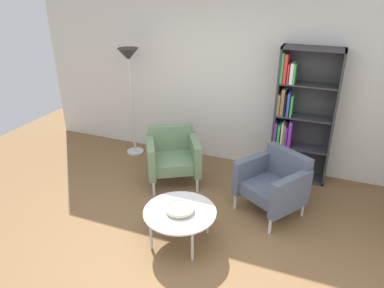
% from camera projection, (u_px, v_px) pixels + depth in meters
% --- Properties ---
extents(ground_plane, '(8.32, 8.32, 0.00)m').
position_uv_depth(ground_plane, '(159.00, 253.00, 3.87)').
color(ground_plane, brown).
extents(plaster_back_panel, '(6.40, 0.12, 2.90)m').
position_uv_depth(plaster_back_panel, '(229.00, 70.00, 5.33)').
color(plaster_back_panel, silver).
rests_on(plaster_back_panel, ground_plane).
extents(bookshelf_tall, '(0.80, 0.30, 1.90)m').
position_uv_depth(bookshelf_tall, '(297.00, 118.00, 5.01)').
color(bookshelf_tall, '#333338').
rests_on(bookshelf_tall, ground_plane).
extents(coffee_table_low, '(0.80, 0.80, 0.40)m').
position_uv_depth(coffee_table_low, '(180.00, 213.00, 3.91)').
color(coffee_table_low, silver).
rests_on(coffee_table_low, ground_plane).
extents(decorative_bowl, '(0.32, 0.32, 0.05)m').
position_uv_depth(decorative_bowl, '(180.00, 208.00, 3.88)').
color(decorative_bowl, beige).
rests_on(decorative_bowl, coffee_table_low).
extents(armchair_by_bookshelf, '(0.94, 0.92, 0.78)m').
position_uv_depth(armchair_by_bookshelf, '(274.00, 182.00, 4.41)').
color(armchair_by_bookshelf, '#4C566B').
rests_on(armchair_by_bookshelf, ground_plane).
extents(armchair_near_window, '(0.93, 0.91, 0.78)m').
position_uv_depth(armchair_near_window, '(173.00, 155.00, 5.09)').
color(armchair_near_window, slate).
rests_on(armchair_near_window, ground_plane).
extents(floor_lamp_torchiere, '(0.32, 0.32, 1.74)m').
position_uv_depth(floor_lamp_torchiere, '(129.00, 67.00, 5.48)').
color(floor_lamp_torchiere, silver).
rests_on(floor_lamp_torchiere, ground_plane).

